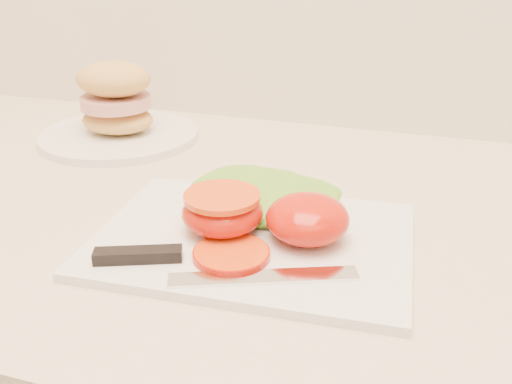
% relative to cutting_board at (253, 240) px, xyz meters
% --- Properties ---
extents(cutting_board, '(0.33, 0.25, 0.01)m').
position_rel_cutting_board_xyz_m(cutting_board, '(0.00, 0.00, 0.00)').
color(cutting_board, white).
rests_on(cutting_board, counter).
extents(tomato_half_dome, '(0.08, 0.08, 0.05)m').
position_rel_cutting_board_xyz_m(tomato_half_dome, '(0.05, 0.01, 0.03)').
color(tomato_half_dome, red).
rests_on(tomato_half_dome, cutting_board).
extents(tomato_half_cut, '(0.08, 0.08, 0.04)m').
position_rel_cutting_board_xyz_m(tomato_half_cut, '(-0.03, 0.00, 0.03)').
color(tomato_half_cut, red).
rests_on(tomato_half_cut, cutting_board).
extents(tomato_slice_0, '(0.07, 0.07, 0.01)m').
position_rel_cutting_board_xyz_m(tomato_slice_0, '(-0.01, -0.05, 0.01)').
color(tomato_slice_0, '#F85F15').
rests_on(tomato_slice_0, cutting_board).
extents(lettuce_leaf_0, '(0.17, 0.12, 0.03)m').
position_rel_cutting_board_xyz_m(lettuce_leaf_0, '(-0.02, 0.07, 0.02)').
color(lettuce_leaf_0, '#7FBB31').
rests_on(lettuce_leaf_0, cutting_board).
extents(lettuce_leaf_1, '(0.14, 0.13, 0.03)m').
position_rel_cutting_board_xyz_m(lettuce_leaf_1, '(0.02, 0.07, 0.02)').
color(lettuce_leaf_1, '#7FBB31').
rests_on(lettuce_leaf_1, cutting_board).
extents(knife, '(0.25, 0.08, 0.01)m').
position_rel_cutting_board_xyz_m(knife, '(-0.04, -0.08, 0.01)').
color(knife, silver).
rests_on(knife, cutting_board).
extents(sandwich_plate, '(0.24, 0.24, 0.12)m').
position_rel_cutting_board_xyz_m(sandwich_plate, '(-0.30, 0.25, 0.04)').
color(sandwich_plate, white).
rests_on(sandwich_plate, counter).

